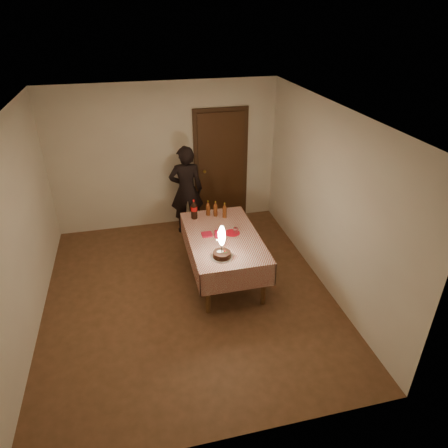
# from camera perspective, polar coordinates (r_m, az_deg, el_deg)

# --- Properties ---
(ground) EXTENTS (4.00, 4.50, 0.01)m
(ground) POSITION_cam_1_polar(r_m,az_deg,el_deg) (5.89, -5.04, -9.98)
(ground) COLOR brown
(ground) RESTS_ON ground
(room_shell) EXTENTS (4.04, 4.54, 2.62)m
(room_shell) POSITION_cam_1_polar(r_m,az_deg,el_deg) (5.09, -5.59, 5.24)
(room_shell) COLOR silver
(room_shell) RESTS_ON ground
(dining_table) EXTENTS (1.02, 1.72, 0.73)m
(dining_table) POSITION_cam_1_polar(r_m,az_deg,el_deg) (5.86, -0.11, -2.49)
(dining_table) COLOR brown
(dining_table) RESTS_ON ground
(birthday_cake) EXTENTS (0.30, 0.30, 0.47)m
(birthday_cake) POSITION_cam_1_polar(r_m,az_deg,el_deg) (5.26, -0.31, -3.49)
(birthday_cake) COLOR white
(birthday_cake) RESTS_ON dining_table
(red_plate) EXTENTS (0.22, 0.22, 0.01)m
(red_plate) POSITION_cam_1_polar(r_m,az_deg,el_deg) (5.87, 1.20, -1.28)
(red_plate) COLOR red
(red_plate) RESTS_ON dining_table
(red_cup) EXTENTS (0.08, 0.08, 0.10)m
(red_cup) POSITION_cam_1_polar(r_m,az_deg,el_deg) (5.74, -0.97, -1.46)
(red_cup) COLOR red
(red_cup) RESTS_ON dining_table
(clear_cup) EXTENTS (0.07, 0.07, 0.09)m
(clear_cup) POSITION_cam_1_polar(r_m,az_deg,el_deg) (5.85, 1.67, -0.94)
(clear_cup) COLOR white
(clear_cup) RESTS_ON dining_table
(napkin_stack) EXTENTS (0.15, 0.15, 0.02)m
(napkin_stack) POSITION_cam_1_polar(r_m,az_deg,el_deg) (5.82, -2.46, -1.49)
(napkin_stack) COLOR #AA1328
(napkin_stack) RESTS_ON dining_table
(cola_bottle) EXTENTS (0.10, 0.10, 0.32)m
(cola_bottle) POSITION_cam_1_polar(r_m,az_deg,el_deg) (6.22, -4.30, 2.09)
(cola_bottle) COLOR black
(cola_bottle) RESTS_ON dining_table
(amber_bottle_left) EXTENTS (0.06, 0.06, 0.25)m
(amber_bottle_left) POSITION_cam_1_polar(r_m,az_deg,el_deg) (6.32, -2.29, 2.25)
(amber_bottle_left) COLOR #5B290F
(amber_bottle_left) RESTS_ON dining_table
(amber_bottle_right) EXTENTS (0.06, 0.06, 0.25)m
(amber_bottle_right) POSITION_cam_1_polar(r_m,az_deg,el_deg) (6.24, 0.08, 1.91)
(amber_bottle_right) COLOR #5B290F
(amber_bottle_right) RESTS_ON dining_table
(amber_bottle_mid) EXTENTS (0.06, 0.06, 0.25)m
(amber_bottle_mid) POSITION_cam_1_polar(r_m,az_deg,el_deg) (6.29, -1.23, 2.13)
(amber_bottle_mid) COLOR #5B290F
(amber_bottle_mid) RESTS_ON dining_table
(photographer) EXTENTS (0.62, 0.46, 1.62)m
(photographer) POSITION_cam_1_polar(r_m,az_deg,el_deg) (7.07, -5.40, 4.84)
(photographer) COLOR black
(photographer) RESTS_ON ground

